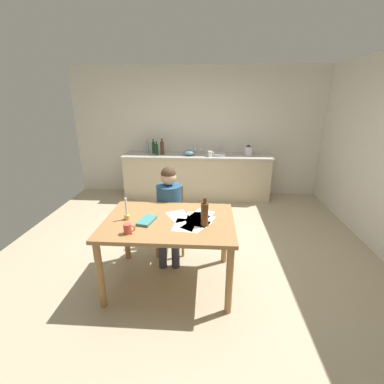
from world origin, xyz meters
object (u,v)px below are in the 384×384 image
object	(u,v)px
wine_bottle_on_table	(205,214)
chair_at_table	(170,215)
wine_glass_near_sink	(200,148)
bottle_sauce	(162,148)
teacup_on_counter	(210,154)
coffee_mug	(128,229)
sink_unit	(219,154)
bottle_vinegar	(153,147)
dining_table	(169,229)
mixing_bowl	(189,153)
stovetop_kettle	(248,151)
bottle_oil	(147,147)
bottle_wine_red	(157,149)
candlestick	(127,214)
book_magazine	(147,221)
wine_glass_by_kettle	(195,148)
wine_glass_back_left	(191,148)
person_seated	(169,207)

from	to	relation	value
wine_bottle_on_table	chair_at_table	bearing A→B (deg)	119.77
wine_bottle_on_table	wine_glass_near_sink	world-z (taller)	wine_bottle_on_table
bottle_sauce	teacup_on_counter	bearing A→B (deg)	-9.74
coffee_mug	sink_unit	bearing A→B (deg)	73.15
chair_at_table	sink_unit	bearing A→B (deg)	71.34
wine_bottle_on_table	bottle_vinegar	bearing A→B (deg)	110.43
dining_table	mixing_bowl	bearing A→B (deg)	89.71
bottle_vinegar	stovetop_kettle	bearing A→B (deg)	-2.72
stovetop_kettle	wine_glass_near_sink	world-z (taller)	stovetop_kettle
chair_at_table	bottle_oil	distance (m)	2.35
coffee_mug	bottle_wine_red	distance (m)	3.05
candlestick	bottle_wine_red	distance (m)	2.74
wine_bottle_on_table	bottle_vinegar	size ratio (longest dim) A/B	1.02
book_magazine	wine_glass_by_kettle	size ratio (longest dim) A/B	1.57
mixing_bowl	wine_glass_back_left	world-z (taller)	wine_glass_back_left
book_magazine	mixing_bowl	bearing A→B (deg)	98.24
bottle_oil	stovetop_kettle	world-z (taller)	bottle_oil
candlestick	sink_unit	world-z (taller)	sink_unit
person_seated	wine_glass_near_sink	size ratio (longest dim) A/B	7.76
chair_at_table	book_magazine	size ratio (longest dim) A/B	3.63
coffee_mug	book_magazine	xyz separation A→B (m)	(0.12, 0.26, -0.04)
stovetop_kettle	bottle_sauce	bearing A→B (deg)	179.42
wine_glass_by_kettle	book_magazine	bearing A→B (deg)	-96.39
wine_bottle_on_table	stovetop_kettle	size ratio (longest dim) A/B	1.37
book_magazine	bottle_oil	bearing A→B (deg)	115.37
dining_table	mixing_bowl	world-z (taller)	mixing_bowl
wine_bottle_on_table	teacup_on_counter	world-z (taller)	wine_bottle_on_table
mixing_bowl	wine_glass_by_kettle	bearing A→B (deg)	63.63
candlestick	wine_bottle_on_table	world-z (taller)	wine_bottle_on_table
candlestick	stovetop_kettle	world-z (taller)	stovetop_kettle
bottle_wine_red	stovetop_kettle	world-z (taller)	bottle_wine_red
sink_unit	bottle_oil	size ratio (longest dim) A/B	1.25
coffee_mug	bottle_oil	bearing A→B (deg)	99.21
chair_at_table	mixing_bowl	xyz separation A→B (m)	(0.11, 2.02, 0.46)
stovetop_kettle	wine_glass_near_sink	bearing A→B (deg)	171.20
wine_glass_back_left	mixing_bowl	bearing A→B (deg)	-94.51
bottle_vinegar	wine_glass_by_kettle	xyz separation A→B (m)	(0.86, 0.06, -0.02)
bottle_sauce	bottle_oil	bearing A→B (deg)	168.56
book_magazine	candlestick	bearing A→B (deg)	-178.80
bottle_oil	person_seated	bearing A→B (deg)	-71.32
bottle_wine_red	wine_bottle_on_table	bearing A→B (deg)	-70.18
wine_glass_by_kettle	wine_glass_back_left	xyz separation A→B (m)	(-0.08, 0.00, 0.00)
stovetop_kettle	wine_glass_back_left	bearing A→B (deg)	172.62
chair_at_table	stovetop_kettle	bearing A→B (deg)	58.14
bottle_vinegar	mixing_bowl	distance (m)	0.77
wine_glass_near_sink	chair_at_table	bearing A→B (deg)	-98.19
bottle_oil	wine_glass_back_left	distance (m)	0.90
sink_unit	book_magazine	bearing A→B (deg)	-106.02
stovetop_kettle	candlestick	bearing A→B (deg)	-120.10
book_magazine	bottle_vinegar	bearing A→B (deg)	112.98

